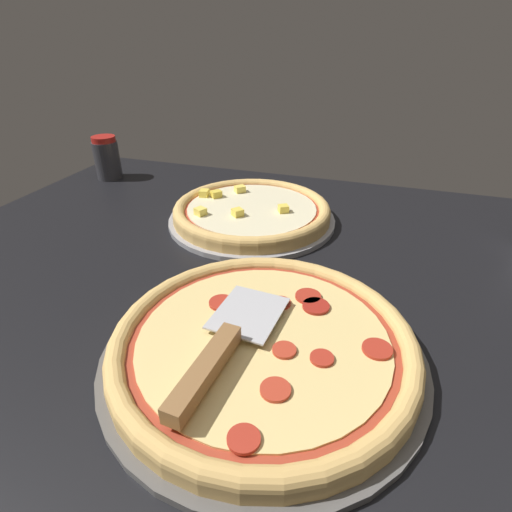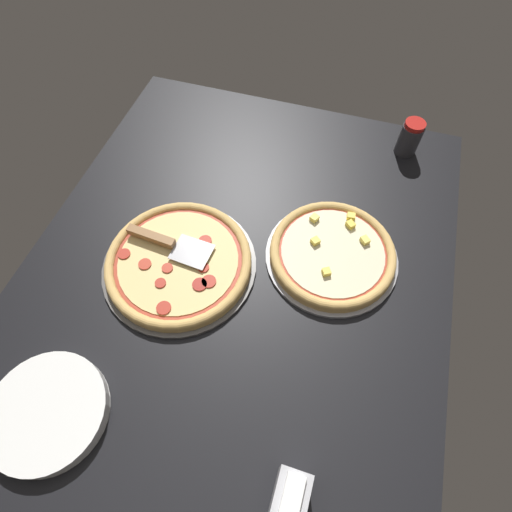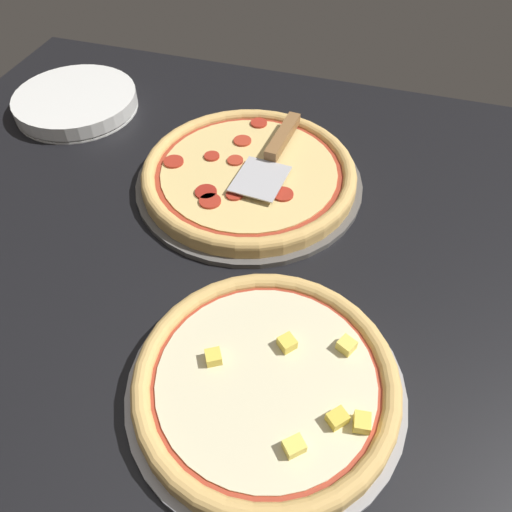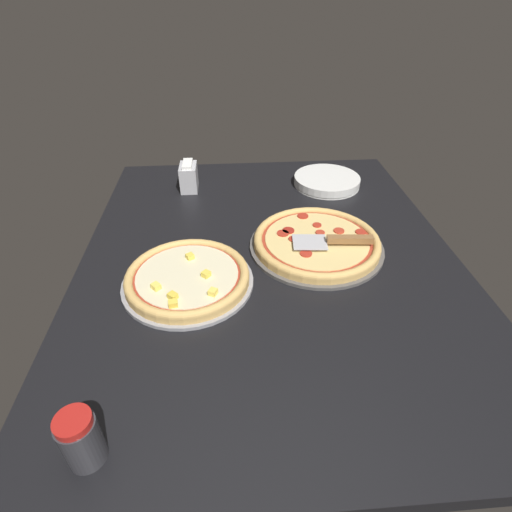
% 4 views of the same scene
% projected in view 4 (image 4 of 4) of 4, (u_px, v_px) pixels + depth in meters
% --- Properties ---
extents(ground_plane, '(1.36, 1.09, 0.04)m').
position_uv_depth(ground_plane, '(270.00, 260.00, 1.17)').
color(ground_plane, black).
extents(pizza_pan_front, '(0.40, 0.40, 0.01)m').
position_uv_depth(pizza_pan_front, '(316.00, 246.00, 1.19)').
color(pizza_pan_front, '#565451').
rests_on(pizza_pan_front, ground_plane).
extents(pizza_front, '(0.37, 0.37, 0.03)m').
position_uv_depth(pizza_front, '(317.00, 241.00, 1.18)').
color(pizza_front, '#DBAD60').
rests_on(pizza_front, pizza_pan_front).
extents(pizza_pan_back, '(0.35, 0.35, 0.01)m').
position_uv_depth(pizza_pan_back, '(188.00, 282.00, 1.06)').
color(pizza_pan_back, '#939399').
rests_on(pizza_pan_back, ground_plane).
extents(pizza_back, '(0.33, 0.33, 0.04)m').
position_uv_depth(pizza_back, '(187.00, 276.00, 1.04)').
color(pizza_back, '#DBAD60').
rests_on(pizza_back, pizza_pan_back).
extents(serving_spatula, '(0.09, 0.23, 0.02)m').
position_uv_depth(serving_spatula, '(340.00, 240.00, 1.14)').
color(serving_spatula, '#B7B7BC').
rests_on(serving_spatula, pizza_front).
extents(plate_stack, '(0.25, 0.25, 0.04)m').
position_uv_depth(plate_stack, '(327.00, 181.00, 1.53)').
color(plate_stack, white).
rests_on(plate_stack, ground_plane).
extents(parmesan_shaker, '(0.07, 0.07, 0.11)m').
position_uv_depth(parmesan_shaker, '(81.00, 439.00, 0.65)').
color(parmesan_shaker, '#333338').
rests_on(parmesan_shaker, ground_plane).
extents(napkin_holder, '(0.10, 0.06, 0.11)m').
position_uv_depth(napkin_holder, '(189.00, 177.00, 1.48)').
color(napkin_holder, '#B2B2B7').
rests_on(napkin_holder, ground_plane).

